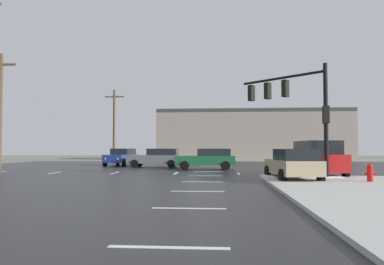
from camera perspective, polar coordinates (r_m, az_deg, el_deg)
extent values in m
plane|color=slate|center=(24.23, 2.27, -6.24)|extent=(120.00, 120.00, 0.00)
cube|color=#232326|center=(24.23, 2.27, -6.22)|extent=(44.00, 44.00, 0.02)
cube|color=white|center=(20.63, 15.97, -6.35)|extent=(4.00, 1.60, 0.06)
cube|color=silver|center=(6.42, -3.56, -16.90)|extent=(2.00, 0.15, 0.01)
cube|color=silver|center=(10.32, -0.48, -11.36)|extent=(2.00, 0.15, 0.01)
cube|color=silver|center=(14.27, 0.86, -8.86)|extent=(2.00, 0.15, 0.01)
cube|color=silver|center=(18.25, 1.61, -7.44)|extent=(2.00, 0.15, 0.01)
cube|color=silver|center=(22.23, 2.09, -6.53)|extent=(2.00, 0.15, 0.01)
cube|color=silver|center=(26.22, 2.42, -5.90)|extent=(2.00, 0.15, 0.01)
cube|color=silver|center=(30.21, 2.66, -5.43)|extent=(2.00, 0.15, 0.01)
cube|color=silver|center=(34.21, 2.85, -5.07)|extent=(2.00, 0.15, 0.01)
cube|color=silver|center=(38.20, 3.00, -4.79)|extent=(2.00, 0.15, 0.01)
cube|color=silver|center=(42.20, 3.12, -4.56)|extent=(2.00, 0.15, 0.01)
cube|color=silver|center=(26.53, -19.98, -5.72)|extent=(0.15, 2.00, 0.01)
cube|color=silver|center=(25.16, -11.60, -6.00)|extent=(0.15, 2.00, 0.01)
cube|color=silver|center=(24.38, -2.46, -6.16)|extent=(0.15, 2.00, 0.01)
cube|color=silver|center=(24.24, 7.02, -6.17)|extent=(0.15, 2.00, 0.01)
cube|color=silver|center=(24.76, 16.36, -6.01)|extent=(0.15, 2.00, 0.01)
cube|color=silver|center=(25.89, 25.10, -5.72)|extent=(0.15, 2.00, 0.01)
cube|color=silver|center=(20.40, 11.82, -6.86)|extent=(0.45, 7.00, 0.01)
cylinder|color=black|center=(20.39, 19.54, 1.77)|extent=(0.22, 0.22, 5.84)
cylinder|color=black|center=(22.07, 13.28, 7.99)|extent=(3.96, 3.75, 0.14)
cube|color=black|center=(21.82, 13.88, 6.45)|extent=(0.45, 0.45, 0.95)
sphere|color=#19D833|center=(21.96, 13.52, 7.15)|extent=(0.20, 0.20, 0.20)
cube|color=black|center=(22.50, 11.33, 6.16)|extent=(0.45, 0.45, 0.95)
sphere|color=#19D833|center=(22.64, 10.99, 6.84)|extent=(0.20, 0.20, 0.20)
cube|color=black|center=(23.22, 8.93, 5.88)|extent=(0.45, 0.45, 0.95)
sphere|color=#19D833|center=(23.36, 8.62, 6.54)|extent=(0.20, 0.20, 0.20)
cube|color=black|center=(20.41, 19.52, 2.55)|extent=(0.28, 0.36, 0.90)
cylinder|color=red|center=(18.83, 25.25, -5.79)|extent=(0.26, 0.26, 0.60)
sphere|color=red|center=(18.81, 25.23, -4.66)|extent=(0.25, 0.25, 0.25)
cylinder|color=red|center=(18.77, 24.73, -5.72)|extent=(0.12, 0.11, 0.11)
cylinder|color=red|center=(18.89, 25.76, -5.67)|extent=(0.12, 0.11, 0.11)
cube|color=gray|center=(53.30, 9.08, -0.70)|extent=(25.76, 8.00, 6.33)
cube|color=#3F3D3A|center=(53.51, 9.06, 2.95)|extent=(25.76, 8.00, 0.50)
cube|color=navy|center=(35.81, -10.68, -3.83)|extent=(2.25, 4.66, 0.70)
cube|color=black|center=(36.43, -10.30, -2.82)|extent=(1.90, 2.63, 0.55)
cylinder|color=black|center=(34.07, -10.19, -4.50)|extent=(0.29, 0.68, 0.66)
cylinder|color=black|center=(34.73, -12.98, -4.43)|extent=(0.29, 0.68, 0.66)
cylinder|color=black|center=(36.95, -8.53, -4.34)|extent=(0.29, 0.68, 0.66)
cylinder|color=black|center=(37.57, -11.14, -4.29)|extent=(0.29, 0.68, 0.66)
sphere|color=white|center=(33.55, -11.10, -3.93)|extent=(0.18, 0.18, 0.18)
sphere|color=white|center=(33.98, -12.92, -3.89)|extent=(0.18, 0.18, 0.18)
cube|color=tan|center=(19.69, 14.83, -5.02)|extent=(2.21, 4.65, 0.70)
cube|color=black|center=(19.02, 15.37, -3.22)|extent=(1.88, 2.62, 0.55)
cylinder|color=black|center=(20.97, 11.30, -5.84)|extent=(0.28, 0.68, 0.66)
cylinder|color=black|center=(21.43, 16.03, -5.72)|extent=(0.28, 0.68, 0.66)
cylinder|color=black|center=(18.00, 13.41, -6.40)|extent=(0.28, 0.68, 0.66)
cylinder|color=black|center=(18.53, 18.84, -6.22)|extent=(0.28, 0.68, 0.66)
sphere|color=white|center=(21.67, 11.75, -4.80)|extent=(0.18, 0.18, 0.18)
sphere|color=white|center=(21.96, 14.70, -4.74)|extent=(0.18, 0.18, 0.18)
cube|color=#195933|center=(28.98, 1.96, -4.22)|extent=(4.57, 1.99, 0.70)
cube|color=black|center=(28.97, 3.30, -2.98)|extent=(2.54, 1.76, 0.55)
cylinder|color=black|center=(28.13, -1.16, -4.99)|extent=(0.67, 0.25, 0.66)
cylinder|color=black|center=(29.92, -0.98, -4.84)|extent=(0.67, 0.25, 0.66)
cylinder|color=black|center=(28.14, 5.10, -4.98)|extent=(0.67, 0.25, 0.66)
cylinder|color=black|center=(29.93, 4.90, -4.83)|extent=(0.67, 0.25, 0.66)
sphere|color=white|center=(28.48, -2.48, -4.25)|extent=(0.18, 0.18, 0.18)
sphere|color=white|center=(29.63, -2.31, -4.18)|extent=(0.18, 0.18, 0.18)
cube|color=#B21919|center=(22.91, 18.33, -4.28)|extent=(2.30, 4.93, 0.95)
cube|color=black|center=(22.90, 18.30, -2.15)|extent=(2.04, 3.48, 0.75)
cylinder|color=black|center=(24.22, 14.92, -5.34)|extent=(0.27, 0.67, 0.66)
cylinder|color=black|center=(24.79, 19.30, -5.21)|extent=(0.27, 0.67, 0.66)
cylinder|color=black|center=(21.08, 17.22, -5.76)|extent=(0.27, 0.67, 0.66)
cylinder|color=black|center=(21.74, 22.16, -5.59)|extent=(0.27, 0.67, 0.66)
sphere|color=white|center=(24.98, 15.26, -4.15)|extent=(0.18, 0.18, 0.18)
sphere|color=white|center=(25.34, 18.00, -4.09)|extent=(0.18, 0.18, 0.18)
cube|color=slate|center=(32.36, -5.65, -4.02)|extent=(4.50, 1.81, 0.70)
cube|color=black|center=(32.24, -4.46, -2.92)|extent=(2.48, 1.66, 0.55)
cylinder|color=black|center=(31.79, -8.66, -4.66)|extent=(0.66, 0.22, 0.66)
cylinder|color=black|center=(33.55, -7.98, -4.55)|extent=(0.66, 0.22, 0.66)
cylinder|color=black|center=(31.26, -3.16, -4.73)|extent=(0.66, 0.22, 0.66)
cylinder|color=black|center=(33.04, -2.77, -4.60)|extent=(0.66, 0.22, 0.66)
sphere|color=white|center=(32.25, -9.69, -4.00)|extent=(0.18, 0.18, 0.18)
sphere|color=white|center=(33.37, -9.22, -3.95)|extent=(0.18, 0.18, 0.18)
cylinder|color=brown|center=(30.86, -26.93, 2.79)|extent=(0.28, 0.28, 8.55)
cube|color=brown|center=(31.35, -26.81, 9.12)|extent=(2.20, 0.14, 0.14)
cylinder|color=brown|center=(44.09, -11.66, 0.96)|extent=(0.28, 0.28, 8.33)
cube|color=brown|center=(44.41, -11.62, 5.30)|extent=(2.20, 0.14, 0.14)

